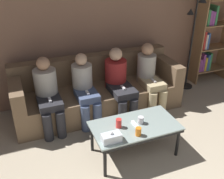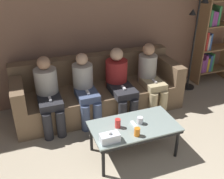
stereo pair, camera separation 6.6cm
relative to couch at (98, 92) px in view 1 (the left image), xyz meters
The scene contains 14 objects.
wall_back 1.11m from the couch, 90.00° to the left, with size 12.00×0.06×2.60m.
couch is the anchor object (origin of this frame).
coffee_table 1.22m from the couch, 86.50° to the right, with size 1.07×0.58×0.44m.
cup_near_left 1.42m from the couch, 89.22° to the right, with size 0.07×0.07×0.10m.
cup_near_right 1.23m from the couch, 82.57° to the right, with size 0.08×0.08×0.09m.
cup_far_center 1.20m from the couch, 96.22° to the right, with size 0.07×0.07×0.11m.
tissue_box 1.45m from the couch, 102.49° to the right, with size 0.22×0.12×0.13m.
game_remote 1.23m from the couch, 86.50° to the right, with size 0.04×0.15×0.02m.
bookshelf 2.43m from the couch, ahead, with size 0.74×0.32×1.80m.
standing_lamp 1.99m from the couch, ahead, with size 0.31×0.26×1.68m.
seated_person_left_end 0.88m from the couch, 164.79° to the right, with size 0.32×0.65×1.06m.
seated_person_mid_left 0.42m from the couch, 140.40° to the right, with size 0.31×0.62×1.03m.
seated_person_mid_right 0.44m from the couch, 41.10° to the right, with size 0.34×0.73×1.05m.
seated_person_right_end 0.88m from the couch, 15.71° to the right, with size 0.31×0.64×1.06m.
Camera 1 is at (-1.16, -0.13, 2.32)m, focal length 42.00 mm.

